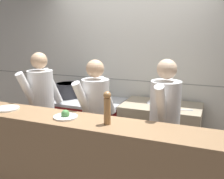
# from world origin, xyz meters

# --- Properties ---
(wall_back_tiled) EXTENTS (8.00, 0.06, 2.60)m
(wall_back_tiled) POSITION_xyz_m (0.00, 1.36, 1.30)
(wall_back_tiled) COLOR silver
(wall_back_tiled) RESTS_ON ground_plane
(oven_range) EXTENTS (1.22, 0.71, 0.87)m
(oven_range) POSITION_xyz_m (-0.63, 0.95, 0.44)
(oven_range) COLOR maroon
(oven_range) RESTS_ON ground_plane
(prep_counter) EXTENTS (1.05, 0.65, 0.92)m
(prep_counter) POSITION_xyz_m (0.56, 0.95, 0.46)
(prep_counter) COLOR gray
(prep_counter) RESTS_ON ground_plane
(pass_counter) EXTENTS (2.90, 0.45, 1.04)m
(pass_counter) POSITION_xyz_m (-0.08, -0.28, 0.51)
(pass_counter) COLOR #93704C
(pass_counter) RESTS_ON ground_plane
(stock_pot) EXTENTS (0.34, 0.34, 0.23)m
(stock_pot) POSITION_xyz_m (-0.92, 0.97, 0.99)
(stock_pot) COLOR #2D2D33
(stock_pot) RESTS_ON oven_range
(sauce_pot) EXTENTS (0.32, 0.32, 0.18)m
(sauce_pot) POSITION_xyz_m (-0.40, 0.98, 0.97)
(sauce_pot) COLOR beige
(sauce_pot) RESTS_ON oven_range
(mixing_bowl_steel) EXTENTS (0.22, 0.22, 0.10)m
(mixing_bowl_steel) POSITION_xyz_m (0.45, 1.01, 0.96)
(mixing_bowl_steel) COLOR #B7BABF
(mixing_bowl_steel) RESTS_ON prep_counter
(chefs_knife) EXTENTS (0.38, 0.09, 0.02)m
(chefs_knife) POSITION_xyz_m (0.76, 0.81, 0.92)
(chefs_knife) COLOR #B7BABF
(chefs_knife) RESTS_ON prep_counter
(plated_dish_main) EXTENTS (0.26, 0.26, 0.02)m
(plated_dish_main) POSITION_xyz_m (-0.92, -0.28, 1.04)
(plated_dish_main) COLOR white
(plated_dish_main) RESTS_ON pass_counter
(plated_dish_appetiser) EXTENTS (0.24, 0.24, 0.09)m
(plated_dish_appetiser) POSITION_xyz_m (-0.17, -0.29, 1.06)
(plated_dish_appetiser) COLOR white
(plated_dish_appetiser) RESTS_ON pass_counter
(pepper_mill) EXTENTS (0.07, 0.07, 0.32)m
(pepper_mill) POSITION_xyz_m (0.30, -0.30, 1.20)
(pepper_mill) COLOR #AD7A47
(pepper_mill) RESTS_ON pass_counter
(chef_head_cook) EXTENTS (0.41, 0.71, 1.62)m
(chef_head_cook) POSITION_xyz_m (-0.92, 0.32, 0.90)
(chef_head_cook) COLOR black
(chef_head_cook) RESTS_ON ground_plane
(chef_sous) EXTENTS (0.41, 0.68, 1.57)m
(chef_sous) POSITION_xyz_m (-0.08, 0.24, 0.88)
(chef_sous) COLOR black
(chef_sous) RESTS_ON ground_plane
(chef_line) EXTENTS (0.34, 0.70, 1.61)m
(chef_line) POSITION_xyz_m (0.73, 0.28, 0.89)
(chef_line) COLOR black
(chef_line) RESTS_ON ground_plane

